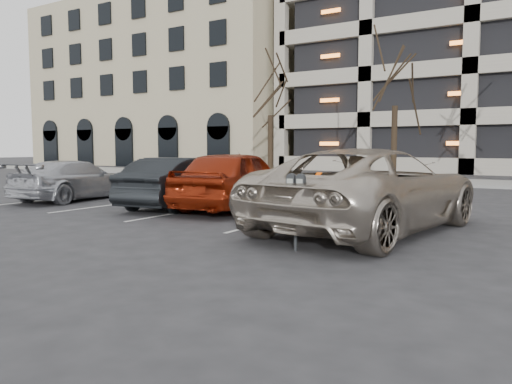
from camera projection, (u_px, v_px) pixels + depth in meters
ground at (295, 238)px, 9.36m from camera, size 140.00×140.00×0.00m
sidewalk at (458, 183)px, 22.83m from camera, size 80.00×4.00×0.12m
stall_lines at (288, 217)px, 12.04m from camera, size 16.90×5.20×0.00m
office_building at (185, 87)px, 48.75m from camera, size 26.00×16.20×15.00m
tree_a at (270, 77)px, 27.64m from camera, size 3.37×3.37×7.65m
tree_b at (396, 59)px, 23.89m from camera, size 3.59×3.59×8.15m
parking_meter at (296, 193)px, 8.11m from camera, size 0.33×0.15×1.25m
suv_silver at (370, 190)px, 10.14m from camera, size 3.54×6.34×1.68m
car_red at (236, 180)px, 13.57m from camera, size 2.66×5.03×1.63m
car_dark at (179, 182)px, 14.07m from camera, size 2.18×4.45×1.40m
car_silver at (75, 180)px, 15.97m from camera, size 2.37×4.58×1.27m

